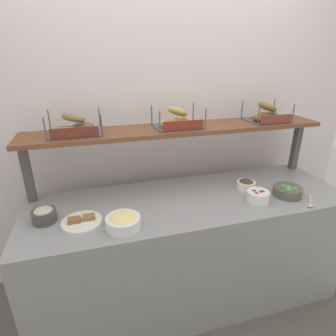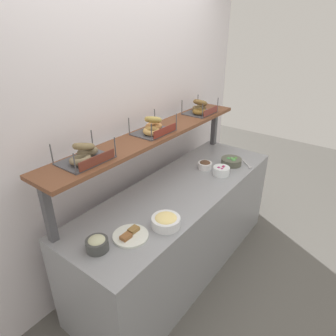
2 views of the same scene
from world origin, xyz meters
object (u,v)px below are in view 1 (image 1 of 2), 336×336
(bagel_basket_cinnamon_raisin, at_px, (266,115))
(bowl_veggie_mix, at_px, (287,191))
(bowl_egg_salad, at_px, (123,221))
(bowl_chocolate_spread, at_px, (246,184))
(serving_plate_white, at_px, (82,221))
(bagel_basket_sesame, at_px, (178,121))
(bowl_beet_salad, at_px, (258,196))
(serving_spoon_near_plate, at_px, (310,203))
(bagel_basket_poppy, at_px, (75,127))
(bowl_tuna_salad, at_px, (44,215))

(bagel_basket_cinnamon_raisin, bearing_deg, bowl_veggie_mix, -94.71)
(bowl_egg_salad, bearing_deg, bowl_veggie_mix, 3.88)
(bowl_veggie_mix, height_order, bowl_chocolate_spread, bowl_veggie_mix)
(bowl_chocolate_spread, distance_m, serving_plate_white, 1.14)
(bowl_egg_salad, relative_size, bagel_basket_sesame, 0.60)
(bowl_beet_salad, bearing_deg, serving_spoon_near_plate, -21.38)
(bagel_basket_poppy, bearing_deg, bowl_tuna_salad, -125.86)
(serving_plate_white, height_order, bagel_basket_cinnamon_raisin, bagel_basket_cinnamon_raisin)
(bowl_veggie_mix, distance_m, bowl_egg_salad, 1.14)
(bagel_basket_poppy, distance_m, bagel_basket_sesame, 0.68)
(bowl_chocolate_spread, distance_m, bowl_egg_salad, 0.94)
(bowl_veggie_mix, distance_m, serving_plate_white, 1.36)
(bowl_veggie_mix, xyz_separation_m, serving_spoon_near_plate, (0.07, -0.15, -0.03))
(bowl_tuna_salad, xyz_separation_m, bowl_chocolate_spread, (1.34, 0.05, -0.01))
(serving_plate_white, bearing_deg, bagel_basket_poppy, 88.73)
(bowl_tuna_salad, distance_m, bowl_chocolate_spread, 1.34)
(serving_plate_white, bearing_deg, bagel_basket_sesame, 27.99)
(bowl_egg_salad, height_order, bagel_basket_poppy, bagel_basket_poppy)
(bagel_basket_sesame, xyz_separation_m, bagel_basket_cinnamon_raisin, (0.70, -0.01, 0.00))
(serving_spoon_near_plate, distance_m, bagel_basket_poppy, 1.60)
(serving_plate_white, distance_m, bagel_basket_cinnamon_raisin, 1.51)
(bowl_tuna_salad, bearing_deg, serving_plate_white, -20.39)
(bowl_tuna_salad, distance_m, bowl_egg_salad, 0.47)
(bowl_chocolate_spread, bearing_deg, serving_plate_white, -173.87)
(bowl_chocolate_spread, bearing_deg, serving_spoon_near_plate, -46.06)
(bagel_basket_sesame, bearing_deg, serving_spoon_near_plate, -36.76)
(bowl_beet_salad, distance_m, bagel_basket_poppy, 1.27)
(bowl_beet_salad, relative_size, bagel_basket_poppy, 0.44)
(bowl_tuna_salad, bearing_deg, bagel_basket_cinnamon_raisin, 10.02)
(bowl_chocolate_spread, relative_size, bagel_basket_poppy, 0.40)
(bowl_chocolate_spread, height_order, bagel_basket_poppy, bagel_basket_poppy)
(bowl_beet_salad, relative_size, serving_spoon_near_plate, 1.06)
(bowl_veggie_mix, height_order, bagel_basket_sesame, bagel_basket_sesame)
(bowl_beet_salad, distance_m, serving_spoon_near_plate, 0.34)
(bowl_beet_salad, xyz_separation_m, serving_spoon_near_plate, (0.31, -0.12, -0.03))
(bowl_tuna_salad, bearing_deg, bowl_veggie_mix, -4.17)
(serving_spoon_near_plate, bearing_deg, bowl_veggie_mix, 114.55)
(serving_spoon_near_plate, bearing_deg, bowl_beet_salad, 158.62)
(bowl_chocolate_spread, height_order, serving_plate_white, bowl_chocolate_spread)
(bowl_egg_salad, xyz_separation_m, serving_spoon_near_plate, (1.20, -0.07, -0.03))
(bagel_basket_sesame, bearing_deg, bowl_veggie_mix, -31.15)
(bowl_veggie_mix, xyz_separation_m, bowl_tuna_salad, (-1.57, 0.11, 0.01))
(bowl_veggie_mix, xyz_separation_m, bowl_beet_salad, (-0.25, -0.02, 0.01))
(bagel_basket_cinnamon_raisin, bearing_deg, bagel_basket_sesame, 179.36)
(serving_spoon_near_plate, bearing_deg, bowl_chocolate_spread, 133.94)
(bagel_basket_cinnamon_raisin, bearing_deg, serving_spoon_near_plate, -86.46)
(bowl_chocolate_spread, height_order, bagel_basket_cinnamon_raisin, bagel_basket_cinnamon_raisin)
(bowl_chocolate_spread, relative_size, serving_spoon_near_plate, 0.95)
(bagel_basket_poppy, bearing_deg, bowl_egg_salad, -66.04)
(serving_spoon_near_plate, bearing_deg, bagel_basket_sesame, 143.24)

